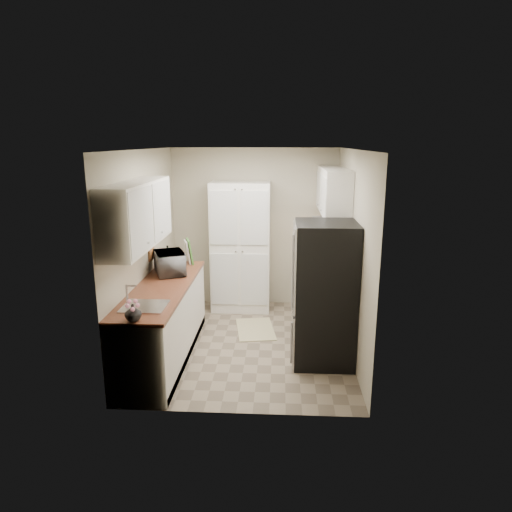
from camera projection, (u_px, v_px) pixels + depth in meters
The scene contains 16 objects.
ground at pixel (248, 343), 6.03m from camera, with size 3.20×3.20×0.00m, color #7A6B56.
room_shell at pixel (246, 222), 5.62m from camera, with size 2.64×3.24×2.52m.
pantry_cabinet at pixel (241, 247), 7.07m from camera, with size 0.90×0.55×2.00m, color silver.
base_cabinet_left at pixel (164, 323), 5.56m from camera, with size 0.60×2.30×0.88m, color silver.
countertop_left at pixel (162, 287), 5.44m from camera, with size 0.63×2.33×0.04m, color brown.
base_cabinet_right at pixel (317, 285), 7.02m from camera, with size 0.60×0.80×0.88m, color silver.
countertop_right at pixel (318, 256), 6.91m from camera, with size 0.63×0.83×0.04m, color brown.
electric_range at pixel (321, 300), 6.24m from camera, with size 0.71×0.78×1.13m.
refrigerator at pixel (324, 294), 5.37m from camera, with size 0.70×0.72×1.70m, color #B7B7BC.
microwave at pixel (170, 263), 5.91m from camera, with size 0.52×0.35×0.29m, color #B1B1B6.
wine_bottle at pixel (168, 257), 6.26m from camera, with size 0.07×0.07×0.26m, color black.
flower_vase at pixel (133, 313), 4.36m from camera, with size 0.16×0.16×0.17m, color white.
cutting_board at pixel (190, 251), 6.41m from camera, with size 0.02×0.27×0.34m, color #478B33.
toaster_oven at pixel (320, 249), 6.85m from camera, with size 0.27×0.35×0.20m, color silver.
fruit_basket at pixel (321, 238), 6.83m from camera, with size 0.29×0.29×0.12m, color #FF5D00, non-canonical shape.
kitchen_mat at pixel (255, 329), 6.47m from camera, with size 0.50×0.81×0.01m, color tan.
Camera 1 is at (0.41, -5.55, 2.60)m, focal length 32.00 mm.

